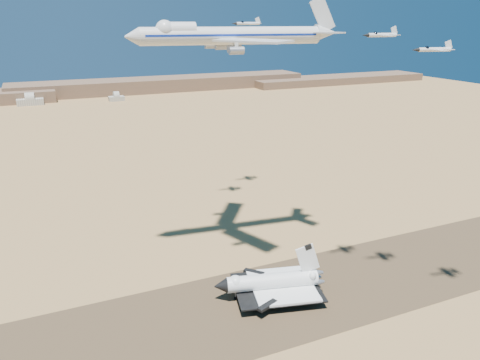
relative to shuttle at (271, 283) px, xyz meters
name	(u,v)px	position (x,y,z in m)	size (l,w,h in m)	color
ground	(238,310)	(-14.76, -3.59, -5.42)	(1200.00, 1200.00, 0.00)	#A28348
runway	(238,310)	(-14.76, -3.59, -5.39)	(600.00, 50.00, 0.06)	#4E3A27
ridgeline	(128,88)	(50.56, 523.71, 2.21)	(960.00, 90.00, 18.00)	brown
hangars	(27,102)	(-78.76, 474.84, -0.59)	(200.50, 29.50, 30.00)	#B2AD9D
shuttle	(271,283)	(0.00, 0.00, 0.00)	(41.08, 31.39, 20.15)	white
carrier_747	(227,36)	(-2.52, 34.88, 85.85)	(81.64, 62.68, 20.28)	silver
crew_a	(292,300)	(4.99, -6.67, -4.45)	(0.66, 0.44, 1.82)	#F9460E
crew_b	(298,299)	(7.21, -7.13, -4.54)	(0.79, 0.46, 1.63)	#F9460E
crew_c	(306,295)	(11.17, -6.42, -4.40)	(1.12, 0.57, 1.92)	#F9460E
chase_jet_a	(381,35)	(32.93, -8.41, 86.85)	(13.83, 7.30, 3.44)	silver
chase_jet_b	(434,49)	(44.81, -19.19, 82.69)	(14.07, 7.88, 3.53)	silver
chase_jet_d	(227,34)	(18.19, 85.23, 84.86)	(14.93, 8.36, 3.74)	silver
chase_jet_e	(247,23)	(34.85, 97.72, 89.64)	(16.20, 8.56, 4.04)	silver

